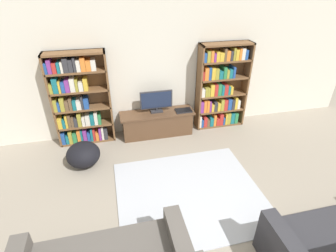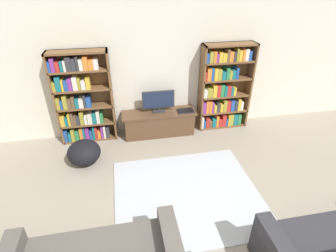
% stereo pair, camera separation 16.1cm
% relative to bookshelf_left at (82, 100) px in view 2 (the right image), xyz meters
% --- Properties ---
extents(wall_back, '(8.80, 0.06, 2.60)m').
position_rel_bookshelf_left_xyz_m(wall_back, '(1.46, 0.18, 0.45)').
color(wall_back, silver).
rests_on(wall_back, ground_plane).
extents(bookshelf_left, '(1.05, 0.30, 1.77)m').
position_rel_bookshelf_left_xyz_m(bookshelf_left, '(0.00, 0.00, 0.00)').
color(bookshelf_left, brown).
rests_on(bookshelf_left, ground_plane).
extents(bookshelf_right, '(1.05, 0.30, 1.77)m').
position_rel_bookshelf_left_xyz_m(bookshelf_right, '(2.79, -0.00, -0.01)').
color(bookshelf_right, brown).
rests_on(bookshelf_right, ground_plane).
extents(tv_stand, '(1.48, 0.44, 0.50)m').
position_rel_bookshelf_left_xyz_m(tv_stand, '(1.44, -0.10, -0.60)').
color(tv_stand, brown).
rests_on(tv_stand, ground_plane).
extents(television, '(0.64, 0.16, 0.44)m').
position_rel_bookshelf_left_xyz_m(television, '(1.44, -0.06, -0.13)').
color(television, '#2D2D33').
rests_on(television, tv_stand).
extents(laptop, '(0.33, 0.21, 0.03)m').
position_rel_bookshelf_left_xyz_m(laptop, '(1.98, -0.16, -0.35)').
color(laptop, '#28282D').
rests_on(laptop, tv_stand).
extents(area_rug, '(2.17, 1.91, 0.02)m').
position_rel_bookshelf_left_xyz_m(area_rug, '(1.58, -1.91, -0.85)').
color(area_rug, '#B2B7C1').
rests_on(area_rug, ground_plane).
extents(beanbag_ottoman, '(0.57, 0.57, 0.42)m').
position_rel_bookshelf_left_xyz_m(beanbag_ottoman, '(0.01, -0.80, -0.64)').
color(beanbag_ottoman, black).
rests_on(beanbag_ottoman, ground_plane).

